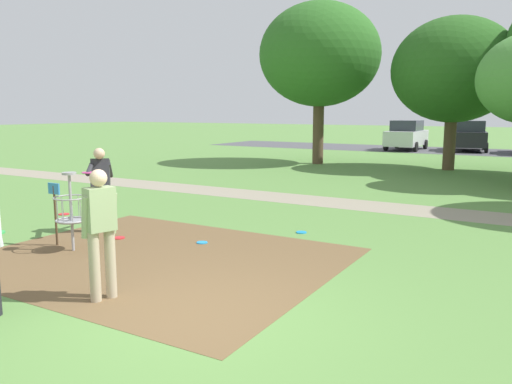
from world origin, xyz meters
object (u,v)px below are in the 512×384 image
Objects in this scene: frisbee_far_right at (119,238)px; tree_far_left at (320,55)px; parked_car_center_left at (470,136)px; player_waiting_left at (101,227)px; tree_far_right at (454,70)px; player_throwing at (101,184)px; frisbee_far_left at (301,232)px; frisbee_mid_grass at (202,243)px; parked_car_leftmost at (407,135)px; disc_golf_basket at (69,208)px; frisbee_near_basket at (64,214)px.

tree_far_left is (-2.34, 14.95, 4.91)m from frisbee_far_right.
frisbee_far_right is 26.79m from parked_car_center_left.
player_waiting_left reaches higher than frisbee_far_right.
tree_far_left reaches higher than tree_far_right.
frisbee_far_left is (3.51, 1.98, -0.98)m from player_throwing.
frisbee_mid_grass is at bearing 7.74° from player_throwing.
frisbee_far_right is at bearing -95.63° from parked_car_center_left.
frisbee_mid_grass is 0.03× the size of tree_far_right.
frisbee_mid_grass is 25.15m from parked_car_leftmost.
disc_golf_basket is 5.64× the size of frisbee_near_basket.
tree_far_left is 1.17× the size of tree_far_right.
parked_car_leftmost is at bearing 96.33° from player_waiting_left.
frisbee_far_left is (2.96, 3.22, -0.74)m from disc_golf_basket.
player_waiting_left is 0.39× the size of parked_car_center_left.
player_waiting_left is 28.14m from parked_car_leftmost.
frisbee_mid_grass and frisbee_far_left have the same top height.
parked_car_center_left is at bearing 66.97° from tree_far_left.
tree_far_left reaches higher than player_throwing.
tree_far_left is 11.40m from parked_car_leftmost.
parked_car_leftmost is at bearing 95.74° from frisbee_mid_grass.
frisbee_mid_grass is (2.26, 0.31, -0.98)m from player_throwing.
tree_far_right is at bearing 83.17° from frisbee_mid_grass.
player_waiting_left is 8.24× the size of frisbee_mid_grass.
frisbee_far_left is 23.66m from parked_car_leftmost.
tree_far_right is at bearing 75.08° from player_throwing.
tree_far_left is 1.64× the size of parked_car_center_left.
frisbee_far_left and frisbee_far_right have the same top height.
frisbee_far_right is at bearing -87.94° from parked_car_leftmost.
parked_car_center_left is at bearing 87.74° from frisbee_mid_grass.
frisbee_mid_grass is at bearing -84.26° from parked_car_leftmost.
player_throwing is 1.20m from frisbee_far_right.
player_throwing is at bearing 113.64° from disc_golf_basket.
parked_car_leftmost is at bearing 90.59° from player_throwing.
parked_car_center_left is (2.63, 26.65, 0.91)m from frisbee_far_right.
player_waiting_left is at bearing -83.67° from parked_car_leftmost.
frisbee_far_right is 0.03× the size of tree_far_left.
player_waiting_left is 8.10× the size of frisbee_far_left.
frisbee_far_left is at bearing -67.87° from tree_far_left.
player_throwing is 2.49m from frisbee_near_basket.
frisbee_far_left is at bearing 81.87° from player_waiting_left.
parked_car_center_left is (3.29, 26.43, -0.06)m from player_throwing.
player_throwing is 1.00× the size of player_waiting_left.
disc_golf_basket is at bearing -88.27° from parked_car_leftmost.
parked_car_leftmost reaches higher than player_throwing.
tree_far_right reaches higher than player_throwing.
player_waiting_left reaches higher than frisbee_far_left.
player_waiting_left is at bearing -48.11° from frisbee_far_right.
tree_far_left is (0.46, 13.95, 4.91)m from frisbee_near_basket.
tree_far_right reaches higher than parked_car_center_left.
parked_car_center_left is at bearing 82.91° from player_throwing.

